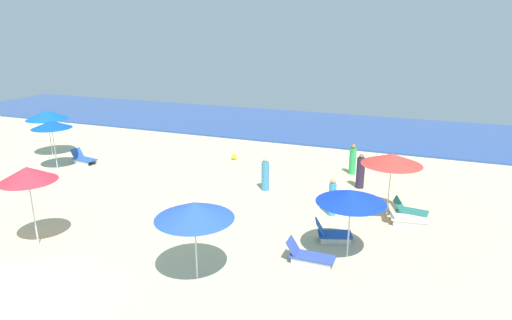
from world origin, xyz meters
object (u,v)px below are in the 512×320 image
lounge_chair_3_0 (406,218)px  beachgoer_1 (265,175)px  umbrella_1 (47,115)px  lounge_chair_2_0 (309,256)px  umbrella_3 (392,159)px  beachgoer_0 (353,160)px  beachgoer_2 (360,172)px  umbrella_0 (194,210)px  lounge_chair_5_0 (83,159)px  lounge_chair_3_1 (409,211)px  umbrella_5 (51,125)px  umbrella_4 (27,174)px  beach_ball_0 (234,157)px  umbrella_2 (351,196)px  beachgoer_3 (332,198)px  lounge_chair_2_1 (332,234)px

lounge_chair_3_0 → beachgoer_1: bearing=67.7°
umbrella_1 → lounge_chair_2_0: 18.22m
umbrella_1 → umbrella_3: size_ratio=1.03×
beachgoer_0 → beachgoer_2: beachgoer_2 is taller
umbrella_0 → beachgoer_1: umbrella_0 is taller
umbrella_0 → lounge_chair_5_0: (-11.27, 7.70, -1.86)m
umbrella_0 → lounge_chair_2_0: umbrella_0 is taller
lounge_chair_3_1 → umbrella_5: size_ratio=0.53×
umbrella_4 → umbrella_3: bearing=31.8°
beachgoer_1 → lounge_chair_2_0: bearing=13.2°
lounge_chair_5_0 → beachgoer_2: bearing=-73.3°
umbrella_0 → lounge_chair_3_0: (5.44, 6.06, -1.88)m
umbrella_5 → beach_ball_0: umbrella_5 is taller
beachgoer_1 → beachgoer_2: size_ratio=0.93×
umbrella_1 → umbrella_4: size_ratio=0.95×
umbrella_4 → lounge_chair_2_0: bearing=13.8°
umbrella_1 → lounge_chair_3_0: size_ratio=1.72×
umbrella_0 → umbrella_4: bearing=-178.6°
beachgoer_2 → lounge_chair_5_0: bearing=38.8°
umbrella_2 → umbrella_3: bearing=76.5°
beachgoer_2 → lounge_chair_3_1: bearing=162.5°
umbrella_2 → beach_ball_0: size_ratio=7.03×
beachgoer_0 → beachgoer_3: bearing=-174.3°
lounge_chair_5_0 → beachgoer_0: (13.86, 3.55, 0.45)m
lounge_chair_2_0 → lounge_chair_5_0: (-14.07, 5.69, 0.02)m
beachgoer_1 → beach_ball_0: (-3.27, 3.83, -0.54)m
lounge_chair_2_0 → beach_ball_0: 11.50m
lounge_chair_2_1 → beachgoer_1: bearing=26.8°
umbrella_1 → lounge_chair_3_1: bearing=-4.8°
umbrella_2 → lounge_chair_3_0: umbrella_2 is taller
umbrella_1 → lounge_chair_2_0: size_ratio=1.76×
lounge_chair_2_0 → umbrella_5: (-14.66, 4.43, 2.10)m
umbrella_5 → beach_ball_0: size_ratio=7.89×
beachgoer_3 → beachgoer_1: bearing=-104.4°
umbrella_3 → beachgoer_2: umbrella_3 is taller
beachgoer_1 → umbrella_2: bearing=25.0°
beachgoer_0 → beachgoer_1: beachgoer_0 is taller
lounge_chair_3_1 → beachgoer_2: size_ratio=0.83×
beach_ball_0 → umbrella_2: bearing=-47.5°
umbrella_4 → umbrella_5: bearing=131.7°
beachgoer_1 → beachgoer_3: same height
umbrella_2 → beachgoer_1: bearing=134.0°
umbrella_2 → lounge_chair_2_1: bearing=128.2°
umbrella_1 → beachgoer_1: (13.49, -0.84, -1.65)m
lounge_chair_5_0 → lounge_chair_3_0: bearing=-85.4°
lounge_chair_2_0 → beachgoer_0: 9.25m
umbrella_0 → lounge_chair_3_1: (5.52, 6.70, -1.85)m
umbrella_0 → umbrella_5: size_ratio=0.93×
lounge_chair_2_1 → beachgoer_1: beachgoer_1 is taller
beachgoer_0 → beachgoer_3: (0.10, -5.38, 0.00)m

